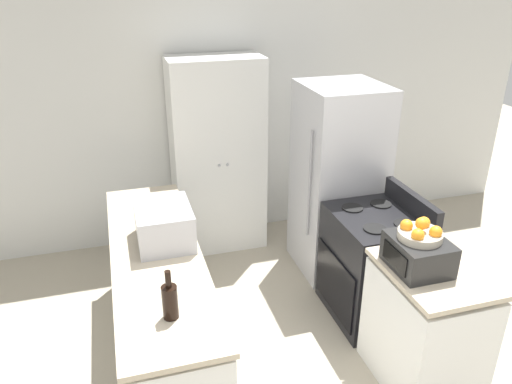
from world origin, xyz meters
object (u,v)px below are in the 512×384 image
(wine_bottle, at_px, (170,301))
(toaster_oven, at_px, (418,254))
(stove, at_px, (372,265))
(refrigerator, at_px, (338,181))
(fruit_bowl, at_px, (420,232))
(pantry_cabinet, at_px, (218,156))
(microwave, at_px, (164,225))

(wine_bottle, bearing_deg, toaster_oven, 1.65)
(wine_bottle, xyz_separation_m, toaster_oven, (1.58, 0.05, -0.01))
(stove, relative_size, wine_bottle, 3.56)
(refrigerator, distance_m, toaster_oven, 1.51)
(stove, xyz_separation_m, fruit_bowl, (-0.12, -0.70, 0.70))
(fruit_bowl, bearing_deg, toaster_oven, -101.76)
(pantry_cabinet, distance_m, microwave, 1.59)
(fruit_bowl, bearing_deg, pantry_cabinet, 110.21)
(refrigerator, xyz_separation_m, toaster_oven, (-0.15, -1.50, 0.13))
(toaster_oven, relative_size, fruit_bowl, 1.37)
(stove, bearing_deg, microwave, 177.15)
(microwave, height_order, wine_bottle, wine_bottle)
(pantry_cabinet, relative_size, wine_bottle, 6.44)
(pantry_cabinet, bearing_deg, stove, -58.11)
(microwave, relative_size, wine_bottle, 1.56)
(pantry_cabinet, relative_size, fruit_bowl, 6.95)
(stove, bearing_deg, pantry_cabinet, 121.89)
(fruit_bowl, bearing_deg, wine_bottle, -177.88)
(wine_bottle, xyz_separation_m, fruit_bowl, (1.58, 0.06, 0.15))
(pantry_cabinet, distance_m, refrigerator, 1.21)
(pantry_cabinet, height_order, refrigerator, pantry_cabinet)
(stove, distance_m, microwave, 1.73)
(microwave, height_order, toaster_oven, microwave)
(microwave, xyz_separation_m, toaster_oven, (1.51, -0.80, -0.03))
(pantry_cabinet, relative_size, toaster_oven, 5.07)
(fruit_bowl, bearing_deg, microwave, 152.49)
(pantry_cabinet, bearing_deg, toaster_oven, -69.96)
(pantry_cabinet, distance_m, toaster_oven, 2.37)
(fruit_bowl, bearing_deg, stove, 79.98)
(stove, xyz_separation_m, microwave, (-1.63, 0.08, 0.58))
(microwave, bearing_deg, pantry_cabinet, 64.09)
(pantry_cabinet, xyz_separation_m, refrigerator, (0.96, -0.73, -0.08))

